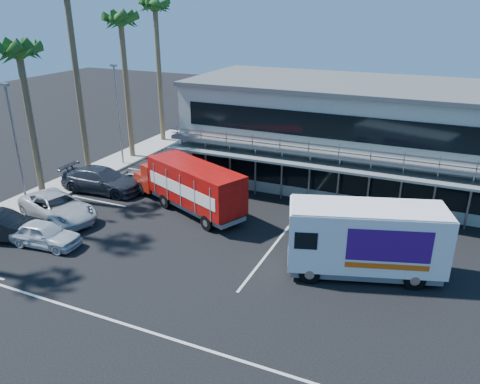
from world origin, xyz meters
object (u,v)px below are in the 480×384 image
at_px(white_van, 365,239).
at_px(parked_car_a, 45,234).
at_px(red_truck, 189,185).
at_px(parked_car_b, 0,226).

distance_m(white_van, parked_car_a, 17.01).
height_order(red_truck, parked_car_a, red_truck).
bearing_deg(parked_car_b, parked_car_a, -99.26).
xyz_separation_m(red_truck, parked_car_b, (-7.80, -7.76, -0.95)).
relative_size(red_truck, parked_car_a, 2.32).
bearing_deg(red_truck, parked_car_b, -111.24).
height_order(parked_car_a, parked_car_b, parked_car_b).
distance_m(white_van, parked_car_b, 19.90).
distance_m(red_truck, parked_car_a, 8.94).
height_order(red_truck, parked_car_b, red_truck).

